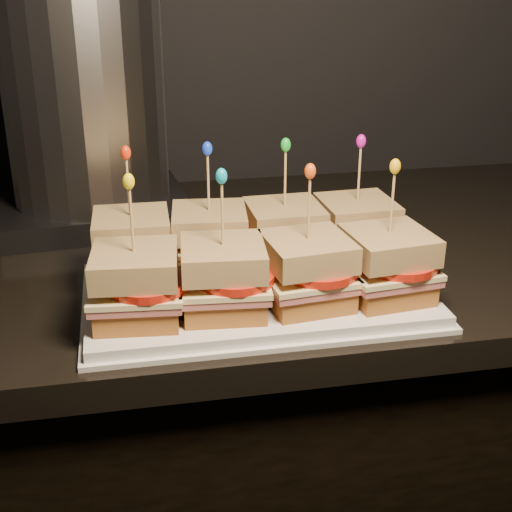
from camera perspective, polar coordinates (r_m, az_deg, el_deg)
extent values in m
cube|color=black|center=(1.35, 14.69, -16.70)|extent=(2.63, 0.59, 0.87)
cube|color=black|center=(1.12, 16.99, 1.39)|extent=(2.67, 0.63, 0.04)
cube|color=white|center=(0.84, 0.00, -2.88)|extent=(0.39, 0.24, 0.02)
cube|color=white|center=(0.84, 0.00, -3.25)|extent=(0.40, 0.25, 0.01)
cube|color=brown|center=(0.87, -9.73, -0.79)|extent=(0.09, 0.09, 0.02)
cube|color=#B05E5D|center=(0.86, -9.80, 0.18)|extent=(0.10, 0.09, 0.01)
cube|color=beige|center=(0.86, -9.83, 0.61)|extent=(0.10, 0.10, 0.01)
cylinder|color=red|center=(0.85, -9.04, 0.98)|extent=(0.09, 0.09, 0.01)
cube|color=brown|center=(0.85, -9.95, 2.28)|extent=(0.09, 0.09, 0.03)
cylinder|color=tan|center=(0.84, -10.16, 5.16)|extent=(0.00, 0.00, 0.09)
ellipsoid|color=red|center=(0.82, -10.38, 8.14)|extent=(0.01, 0.01, 0.02)
cube|color=brown|center=(0.88, -3.67, -0.33)|extent=(0.10, 0.10, 0.02)
cube|color=#B05E5D|center=(0.87, -3.70, 0.64)|extent=(0.10, 0.10, 0.01)
cube|color=beige|center=(0.87, -3.71, 1.06)|extent=(0.11, 0.10, 0.01)
cylinder|color=red|center=(0.86, -2.88, 1.44)|extent=(0.09, 0.09, 0.01)
cube|color=brown|center=(0.86, -3.75, 2.73)|extent=(0.10, 0.10, 0.03)
cylinder|color=tan|center=(0.84, -3.83, 5.60)|extent=(0.00, 0.00, 0.09)
ellipsoid|color=blue|center=(0.83, -3.92, 8.56)|extent=(0.01, 0.01, 0.02)
cube|color=brown|center=(0.89, 2.25, 0.12)|extent=(0.09, 0.09, 0.02)
cube|color=#B05E5D|center=(0.88, 2.26, 1.07)|extent=(0.10, 0.09, 0.01)
cube|color=beige|center=(0.88, 2.27, 1.50)|extent=(0.10, 0.10, 0.01)
cylinder|color=red|center=(0.88, 3.13, 1.86)|extent=(0.09, 0.09, 0.01)
cube|color=brown|center=(0.87, 2.30, 3.14)|extent=(0.09, 0.09, 0.03)
cylinder|color=tan|center=(0.86, 2.34, 5.96)|extent=(0.00, 0.00, 0.09)
ellipsoid|color=green|center=(0.85, 2.39, 8.88)|extent=(0.01, 0.01, 0.02)
cube|color=brown|center=(0.91, 7.91, 0.55)|extent=(0.09, 0.09, 0.02)
cube|color=#B05E5D|center=(0.91, 7.96, 1.48)|extent=(0.10, 0.10, 0.01)
cube|color=beige|center=(0.91, 7.98, 1.90)|extent=(0.10, 0.10, 0.01)
cylinder|color=red|center=(0.90, 8.85, 2.25)|extent=(0.09, 0.09, 0.01)
cube|color=brown|center=(0.90, 8.08, 3.50)|extent=(0.09, 0.09, 0.03)
cylinder|color=tan|center=(0.88, 8.24, 6.25)|extent=(0.00, 0.00, 0.09)
ellipsoid|color=#C310A2|center=(0.87, 8.41, 9.08)|extent=(0.01, 0.01, 0.02)
cube|color=brown|center=(0.77, -9.43, -4.09)|extent=(0.09, 0.09, 0.02)
cube|color=#B05E5D|center=(0.76, -9.51, -3.02)|extent=(0.10, 0.10, 0.01)
cube|color=beige|center=(0.76, -9.54, -2.55)|extent=(0.11, 0.10, 0.01)
cylinder|color=red|center=(0.75, -8.65, -2.16)|extent=(0.09, 0.09, 0.01)
cube|color=brown|center=(0.75, -9.68, -0.68)|extent=(0.10, 0.10, 0.03)
cylinder|color=tan|center=(0.73, -9.91, 2.54)|extent=(0.00, 0.00, 0.09)
ellipsoid|color=yellow|center=(0.72, -10.16, 5.90)|extent=(0.01, 0.01, 0.02)
cube|color=brown|center=(0.78, -2.58, -3.54)|extent=(0.09, 0.09, 0.02)
cube|color=#B05E5D|center=(0.77, -2.60, -2.48)|extent=(0.10, 0.10, 0.01)
cube|color=beige|center=(0.77, -2.61, -2.00)|extent=(0.10, 0.10, 0.01)
cylinder|color=red|center=(0.76, -1.66, -1.61)|extent=(0.09, 0.09, 0.01)
cube|color=brown|center=(0.75, -2.65, -0.15)|extent=(0.10, 0.10, 0.03)
cylinder|color=tan|center=(0.74, -2.71, 3.06)|extent=(0.00, 0.00, 0.09)
ellipsoid|color=#109BBA|center=(0.72, -2.78, 6.40)|extent=(0.01, 0.01, 0.02)
cube|color=brown|center=(0.79, 4.06, -2.96)|extent=(0.10, 0.10, 0.02)
cube|color=#B05E5D|center=(0.79, 4.09, -1.91)|extent=(0.10, 0.10, 0.01)
cube|color=beige|center=(0.78, 4.11, -1.45)|extent=(0.11, 0.10, 0.01)
cylinder|color=red|center=(0.78, 5.09, -1.06)|extent=(0.09, 0.09, 0.01)
cube|color=brown|center=(0.77, 4.16, 0.37)|extent=(0.10, 0.10, 0.03)
cylinder|color=tan|center=(0.76, 4.26, 3.51)|extent=(0.00, 0.00, 0.09)
ellipsoid|color=#F95214|center=(0.74, 4.36, 6.78)|extent=(0.01, 0.01, 0.02)
cube|color=brown|center=(0.82, 10.33, -2.38)|extent=(0.10, 0.10, 0.02)
cube|color=#B05E5D|center=(0.81, 10.41, -1.36)|extent=(0.10, 0.10, 0.01)
cube|color=beige|center=(0.81, 10.45, -0.91)|extent=(0.11, 0.10, 0.01)
cylinder|color=red|center=(0.81, 11.43, -0.53)|extent=(0.09, 0.09, 0.01)
cube|color=brown|center=(0.80, 10.59, 0.85)|extent=(0.10, 0.10, 0.03)
cylinder|color=tan|center=(0.78, 10.82, 3.89)|extent=(0.00, 0.00, 0.09)
ellipsoid|color=yellow|center=(0.77, 11.07, 7.05)|extent=(0.01, 0.01, 0.02)
cube|color=#262628|center=(1.12, -12.74, 3.77)|extent=(0.30, 0.26, 0.03)
cylinder|color=silver|center=(1.08, -13.53, 12.12)|extent=(0.23, 0.23, 0.30)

